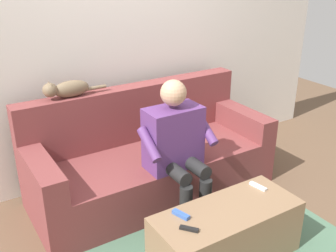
{
  "coord_description": "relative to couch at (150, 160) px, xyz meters",
  "views": [
    {
      "loc": [
        1.52,
        2.6,
        1.98
      ],
      "look_at": [
        0.0,
        0.16,
        0.74
      ],
      "focal_mm": 42.82,
      "sensor_mm": 36.0,
      "label": 1
    }
  ],
  "objects": [
    {
      "name": "floor_rug",
      "position": [
        0.0,
        0.95,
        -0.3
      ],
      "size": [
        1.93,
        1.51,
        0.01
      ],
      "primitive_type": "cube",
      "color": "#4C7056",
      "rests_on": "ground"
    },
    {
      "name": "cat_on_backrest",
      "position": [
        0.6,
        -0.28,
        0.68
      ],
      "size": [
        0.53,
        0.12,
        0.15
      ],
      "color": "#756047",
      "rests_on": "couch"
    },
    {
      "name": "couch",
      "position": [
        0.0,
        0.0,
        0.0
      ],
      "size": [
        2.11,
        0.84,
        0.92
      ],
      "color": "brown",
      "rests_on": "ground"
    },
    {
      "name": "remote_white",
      "position": [
        -0.37,
        0.96,
        0.11
      ],
      "size": [
        0.06,
        0.14,
        0.02
      ],
      "primitive_type": "cube",
      "rotation": [
        0.0,
        0.0,
        1.73
      ],
      "color": "white",
      "rests_on": "coffee_table"
    },
    {
      "name": "ground_plane",
      "position": [
        0.0,
        0.74,
        -0.31
      ],
      "size": [
        8.0,
        8.0,
        0.0
      ],
      "primitive_type": "plane",
      "color": "brown"
    },
    {
      "name": "person_solo_seated",
      "position": [
        -0.02,
        0.4,
        0.33
      ],
      "size": [
        0.6,
        0.49,
        1.13
      ],
      "color": "#5B3370",
      "rests_on": "ground"
    },
    {
      "name": "coffee_table",
      "position": [
        0.0,
        1.06,
        -0.1
      ],
      "size": [
        1.04,
        0.44,
        0.41
      ],
      "color": "#8C6B4C",
      "rests_on": "ground"
    },
    {
      "name": "remote_black",
      "position": [
        0.34,
        1.1,
        0.11
      ],
      "size": [
        0.1,
        0.11,
        0.02
      ],
      "primitive_type": "cube",
      "rotation": [
        0.0,
        0.0,
        5.39
      ],
      "color": "black",
      "rests_on": "coffee_table"
    },
    {
      "name": "remote_blue",
      "position": [
        0.31,
        0.95,
        0.11
      ],
      "size": [
        0.07,
        0.13,
        0.03
      ],
      "primitive_type": "cube",
      "rotation": [
        0.0,
        0.0,
        5.0
      ],
      "color": "#3860B7",
      "rests_on": "coffee_table"
    },
    {
      "name": "back_wall",
      "position": [
        0.0,
        -0.54,
        0.92
      ],
      "size": [
        4.88,
        0.06,
        2.46
      ],
      "primitive_type": "cube",
      "color": "silver",
      "rests_on": "ground"
    }
  ]
}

